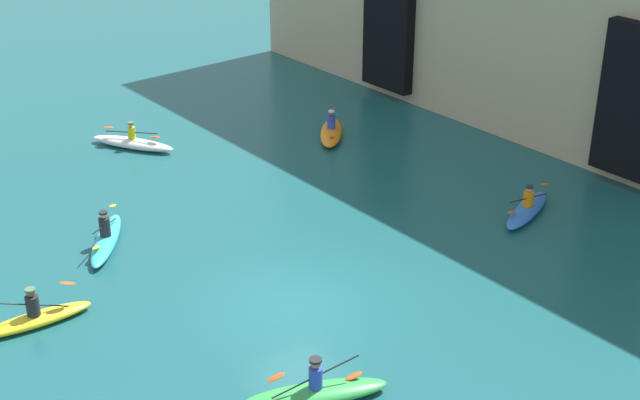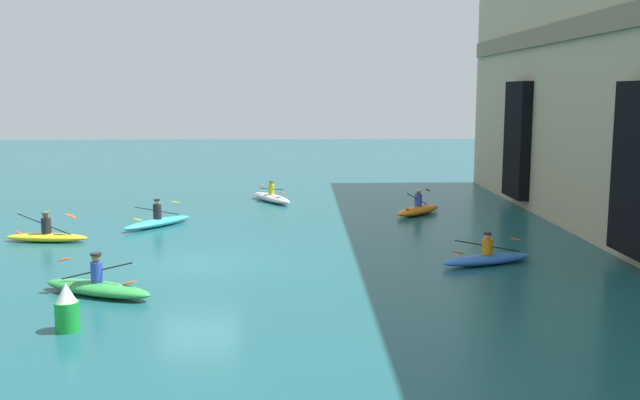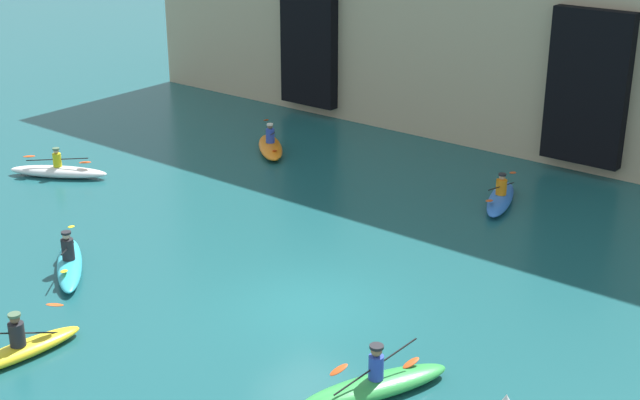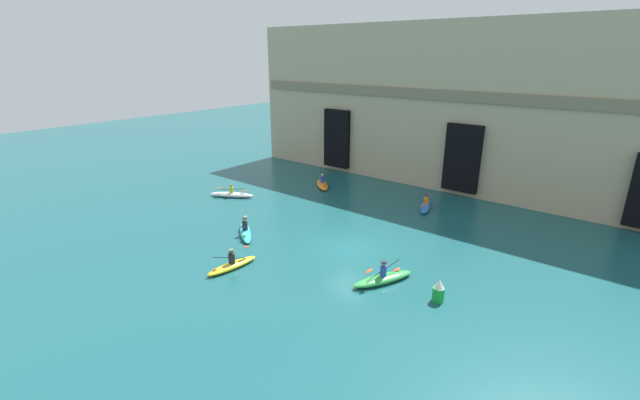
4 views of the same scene
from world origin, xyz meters
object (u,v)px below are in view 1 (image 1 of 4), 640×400
object	(u,v)px
kayak_green	(316,392)
kayak_white	(133,143)
kayak_blue	(527,209)
kayak_orange	(331,132)
kayak_cyan	(106,238)
kayak_yellow	(35,318)

from	to	relation	value
kayak_green	kayak_white	bearing A→B (deg)	-78.74
kayak_blue	kayak_green	world-z (taller)	kayak_green
kayak_blue	kayak_green	distance (m)	11.72
kayak_orange	kayak_green	bearing A→B (deg)	2.15
kayak_blue	kayak_cyan	distance (m)	13.41
kayak_blue	kayak_yellow	size ratio (longest dim) A/B	1.06
kayak_white	kayak_yellow	xyz separation A→B (m)	(9.29, -7.77, 0.00)
kayak_white	kayak_yellow	world-z (taller)	kayak_yellow
kayak_cyan	kayak_green	bearing A→B (deg)	-140.89
kayak_blue	kayak_orange	xyz separation A→B (m)	(-9.25, -0.65, 0.02)
kayak_cyan	kayak_white	xyz separation A→B (m)	(-6.46, 4.33, 0.00)
kayak_green	kayak_orange	xyz separation A→B (m)	(-12.39, 10.64, 0.00)
kayak_white	kayak_cyan	bearing A→B (deg)	116.08
kayak_yellow	kayak_cyan	bearing A→B (deg)	-135.09
kayak_white	kayak_yellow	distance (m)	12.11
kayak_cyan	kayak_white	bearing A→B (deg)	3.36
kayak_orange	kayak_yellow	bearing A→B (deg)	-26.65
kayak_blue	kayak_yellow	distance (m)	15.55
kayak_green	kayak_yellow	bearing A→B (deg)	-36.59
kayak_cyan	kayak_white	world-z (taller)	kayak_cyan
kayak_cyan	kayak_yellow	world-z (taller)	kayak_cyan
kayak_green	kayak_orange	world-z (taller)	kayak_green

